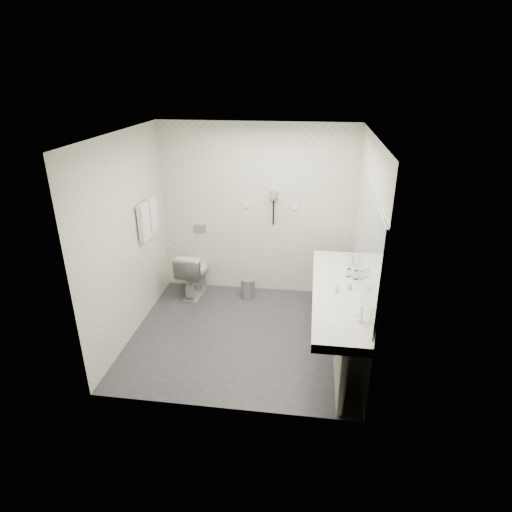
# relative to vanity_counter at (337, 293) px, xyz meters

# --- Properties ---
(floor) EXTENTS (2.80, 2.80, 0.00)m
(floor) POSITION_rel_vanity_counter_xyz_m (-1.12, 0.20, -0.80)
(floor) COLOR #2D2D33
(floor) RESTS_ON ground
(ceiling) EXTENTS (2.80, 2.80, 0.00)m
(ceiling) POSITION_rel_vanity_counter_xyz_m (-1.12, 0.20, 1.70)
(ceiling) COLOR silver
(ceiling) RESTS_ON wall_back
(wall_back) EXTENTS (2.80, 0.00, 2.80)m
(wall_back) POSITION_rel_vanity_counter_xyz_m (-1.12, 1.50, 0.45)
(wall_back) COLOR beige
(wall_back) RESTS_ON floor
(wall_front) EXTENTS (2.80, 0.00, 2.80)m
(wall_front) POSITION_rel_vanity_counter_xyz_m (-1.12, -1.10, 0.45)
(wall_front) COLOR beige
(wall_front) RESTS_ON floor
(wall_left) EXTENTS (0.00, 2.60, 2.60)m
(wall_left) POSITION_rel_vanity_counter_xyz_m (-2.52, 0.20, 0.45)
(wall_left) COLOR beige
(wall_left) RESTS_ON floor
(wall_right) EXTENTS (0.00, 2.60, 2.60)m
(wall_right) POSITION_rel_vanity_counter_xyz_m (0.27, 0.20, 0.45)
(wall_right) COLOR beige
(wall_right) RESTS_ON floor
(vanity_counter) EXTENTS (0.55, 2.20, 0.10)m
(vanity_counter) POSITION_rel_vanity_counter_xyz_m (0.00, 0.00, 0.00)
(vanity_counter) COLOR silver
(vanity_counter) RESTS_ON floor
(vanity_panel) EXTENTS (0.03, 2.15, 0.75)m
(vanity_panel) POSITION_rel_vanity_counter_xyz_m (0.02, 0.00, -0.42)
(vanity_panel) COLOR gray
(vanity_panel) RESTS_ON floor
(vanity_post_near) EXTENTS (0.06, 0.06, 0.75)m
(vanity_post_near) POSITION_rel_vanity_counter_xyz_m (0.05, -1.04, -0.42)
(vanity_post_near) COLOR silver
(vanity_post_near) RESTS_ON floor
(vanity_post_far) EXTENTS (0.06, 0.06, 0.75)m
(vanity_post_far) POSITION_rel_vanity_counter_xyz_m (0.05, 1.04, -0.42)
(vanity_post_far) COLOR silver
(vanity_post_far) RESTS_ON floor
(mirror) EXTENTS (0.02, 2.20, 1.05)m
(mirror) POSITION_rel_vanity_counter_xyz_m (0.26, 0.00, 0.65)
(mirror) COLOR #B2BCC6
(mirror) RESTS_ON wall_right
(basin_near) EXTENTS (0.40, 0.31, 0.05)m
(basin_near) POSITION_rel_vanity_counter_xyz_m (0.00, -0.65, 0.04)
(basin_near) COLOR silver
(basin_near) RESTS_ON vanity_counter
(basin_far) EXTENTS (0.40, 0.31, 0.05)m
(basin_far) POSITION_rel_vanity_counter_xyz_m (0.00, 0.65, 0.04)
(basin_far) COLOR silver
(basin_far) RESTS_ON vanity_counter
(faucet_near) EXTENTS (0.04, 0.04, 0.15)m
(faucet_near) POSITION_rel_vanity_counter_xyz_m (0.19, -0.65, 0.12)
(faucet_near) COLOR silver
(faucet_near) RESTS_ON vanity_counter
(faucet_far) EXTENTS (0.04, 0.04, 0.15)m
(faucet_far) POSITION_rel_vanity_counter_xyz_m (0.19, 0.65, 0.12)
(faucet_far) COLOR silver
(faucet_far) RESTS_ON vanity_counter
(soap_bottle_a) EXTENTS (0.06, 0.06, 0.10)m
(soap_bottle_a) POSITION_rel_vanity_counter_xyz_m (0.13, 0.01, 0.10)
(soap_bottle_a) COLOR beige
(soap_bottle_a) RESTS_ON vanity_counter
(soap_bottle_c) EXTENTS (0.05, 0.05, 0.11)m
(soap_bottle_c) POSITION_rel_vanity_counter_xyz_m (-0.01, -0.08, 0.10)
(soap_bottle_c) COLOR beige
(soap_bottle_c) RESTS_ON vanity_counter
(glass_left) EXTENTS (0.06, 0.06, 0.11)m
(glass_left) POSITION_rel_vanity_counter_xyz_m (0.22, 0.29, 0.10)
(glass_left) COLOR silver
(glass_left) RESTS_ON vanity_counter
(glass_right) EXTENTS (0.06, 0.06, 0.10)m
(glass_right) POSITION_rel_vanity_counter_xyz_m (0.14, 0.35, 0.10)
(glass_right) COLOR silver
(glass_right) RESTS_ON vanity_counter
(toilet) EXTENTS (0.44, 0.71, 0.69)m
(toilet) POSITION_rel_vanity_counter_xyz_m (-2.03, 1.21, -0.45)
(toilet) COLOR silver
(toilet) RESTS_ON floor
(flush_plate) EXTENTS (0.18, 0.02, 0.12)m
(flush_plate) POSITION_rel_vanity_counter_xyz_m (-1.98, 1.49, 0.15)
(flush_plate) COLOR #B2B5BA
(flush_plate) RESTS_ON wall_back
(pedal_bin) EXTENTS (0.24, 0.24, 0.29)m
(pedal_bin) POSITION_rel_vanity_counter_xyz_m (-1.21, 1.19, -0.65)
(pedal_bin) COLOR #B2B5BA
(pedal_bin) RESTS_ON floor
(bin_lid) EXTENTS (0.21, 0.21, 0.02)m
(bin_lid) POSITION_rel_vanity_counter_xyz_m (-1.21, 1.19, -0.50)
(bin_lid) COLOR #B2B5BA
(bin_lid) RESTS_ON pedal_bin
(towel_rail) EXTENTS (0.02, 0.62, 0.02)m
(towel_rail) POSITION_rel_vanity_counter_xyz_m (-2.47, 0.75, 0.75)
(towel_rail) COLOR silver
(towel_rail) RESTS_ON wall_left
(towel_near) EXTENTS (0.07, 0.24, 0.48)m
(towel_near) POSITION_rel_vanity_counter_xyz_m (-2.46, 0.61, 0.53)
(towel_near) COLOR silver
(towel_near) RESTS_ON towel_rail
(towel_far) EXTENTS (0.07, 0.24, 0.48)m
(towel_far) POSITION_rel_vanity_counter_xyz_m (-2.46, 0.89, 0.53)
(towel_far) COLOR silver
(towel_far) RESTS_ON towel_rail
(dryer_cradle) EXTENTS (0.10, 0.04, 0.14)m
(dryer_cradle) POSITION_rel_vanity_counter_xyz_m (-0.88, 1.47, 0.70)
(dryer_cradle) COLOR gray
(dryer_cradle) RESTS_ON wall_back
(dryer_barrel) EXTENTS (0.08, 0.14, 0.08)m
(dryer_barrel) POSITION_rel_vanity_counter_xyz_m (-0.88, 1.40, 0.73)
(dryer_barrel) COLOR gray
(dryer_barrel) RESTS_ON dryer_cradle
(dryer_cord) EXTENTS (0.02, 0.02, 0.35)m
(dryer_cord) POSITION_rel_vanity_counter_xyz_m (-0.88, 1.46, 0.45)
(dryer_cord) COLOR black
(dryer_cord) RESTS_ON dryer_cradle
(switch_plate_a) EXTENTS (0.09, 0.02, 0.09)m
(switch_plate_a) POSITION_rel_vanity_counter_xyz_m (-1.27, 1.49, 0.55)
(switch_plate_a) COLOR silver
(switch_plate_a) RESTS_ON wall_back
(switch_plate_b) EXTENTS (0.09, 0.02, 0.09)m
(switch_plate_b) POSITION_rel_vanity_counter_xyz_m (-0.57, 1.49, 0.55)
(switch_plate_b) COLOR silver
(switch_plate_b) RESTS_ON wall_back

